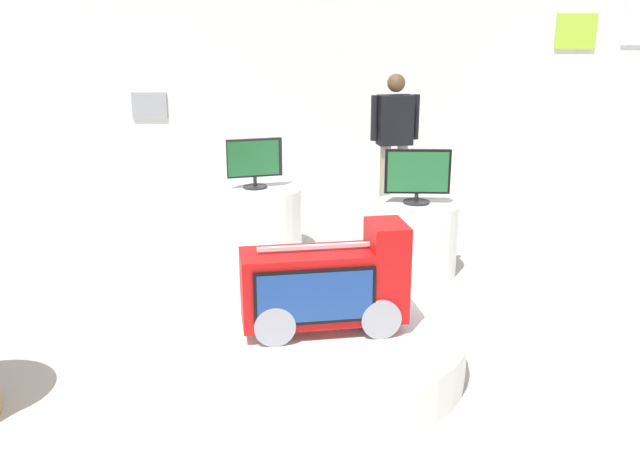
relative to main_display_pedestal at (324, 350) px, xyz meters
The scene contains 9 objects.
ground_plane 0.25m from the main_display_pedestal, 15.63° to the right, with size 30.00×30.00×0.00m, color #B2ADA3.
back_wall_display 5.05m from the main_display_pedestal, 87.50° to the left, with size 12.91×0.13×2.94m.
main_display_pedestal is the anchor object (origin of this frame).
novelty_firetruck_tv 0.43m from the main_display_pedestal, ahead, with size 1.09×0.55×0.70m.
display_pedestal_left_rear 2.53m from the main_display_pedestal, 105.38° to the left, with size 0.89×0.89×0.65m, color white.
tv_on_left_rear 2.63m from the main_display_pedestal, 105.43° to the left, with size 0.52×0.23×0.48m.
display_pedestal_center_rear 2.03m from the main_display_pedestal, 66.27° to the left, with size 0.75×0.75×0.65m, color white.
tv_on_center_rear 2.16m from the main_display_pedestal, 66.22° to the left, with size 0.58×0.24×0.48m.
shopper_browsing_near_truck 3.82m from the main_display_pedestal, 77.87° to the left, with size 0.55×0.28×1.65m.
Camera 1 is at (-0.19, -4.06, 2.21)m, focal length 39.05 mm.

